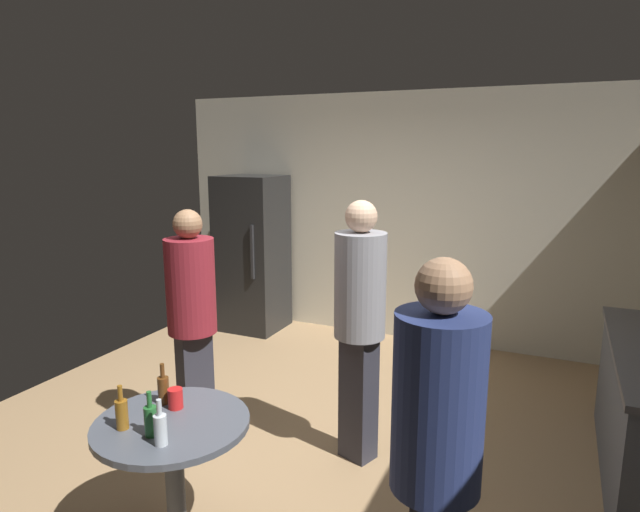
# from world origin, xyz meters

# --- Properties ---
(ground_plane) EXTENTS (5.20, 5.20, 0.10)m
(ground_plane) POSITION_xyz_m (0.00, 0.00, -0.05)
(ground_plane) COLOR #9E7C56
(wall_back) EXTENTS (5.32, 0.06, 2.70)m
(wall_back) POSITION_xyz_m (0.00, 2.63, 1.35)
(wall_back) COLOR beige
(wall_back) RESTS_ON ground_plane
(refrigerator) EXTENTS (0.70, 0.68, 1.80)m
(refrigerator) POSITION_xyz_m (-1.65, 2.20, 0.90)
(refrigerator) COLOR black
(refrigerator) RESTS_ON ground_plane
(foreground_table) EXTENTS (0.80, 0.80, 0.73)m
(foreground_table) POSITION_xyz_m (-0.14, -1.09, 0.63)
(foreground_table) COLOR #4C515B
(foreground_table) RESTS_ON ground_plane
(beer_bottle_amber) EXTENTS (0.06, 0.06, 0.23)m
(beer_bottle_amber) POSITION_xyz_m (-0.31, -1.25, 0.82)
(beer_bottle_amber) COLOR #8C5919
(beer_bottle_amber) RESTS_ON foreground_table
(beer_bottle_brown) EXTENTS (0.06, 0.06, 0.23)m
(beer_bottle_brown) POSITION_xyz_m (-0.30, -0.95, 0.82)
(beer_bottle_brown) COLOR #593314
(beer_bottle_brown) RESTS_ON foreground_table
(beer_bottle_green) EXTENTS (0.06, 0.06, 0.23)m
(beer_bottle_green) POSITION_xyz_m (-0.13, -1.24, 0.82)
(beer_bottle_green) COLOR #26662D
(beer_bottle_green) RESTS_ON foreground_table
(beer_bottle_clear) EXTENTS (0.06, 0.06, 0.23)m
(beer_bottle_clear) POSITION_xyz_m (-0.03, -1.29, 0.82)
(beer_bottle_clear) COLOR silver
(beer_bottle_clear) RESTS_ON foreground_table
(plastic_cup_red) EXTENTS (0.08, 0.08, 0.11)m
(plastic_cup_red) POSITION_xyz_m (-0.21, -0.97, 0.79)
(plastic_cup_red) COLOR red
(plastic_cup_red) RESTS_ON foreground_table
(person_in_maroon_shirt) EXTENTS (0.46, 0.46, 1.71)m
(person_in_maroon_shirt) POSITION_xyz_m (-0.69, -0.18, 1.00)
(person_in_maroon_shirt) COLOR #2D2D38
(person_in_maroon_shirt) RESTS_ON ground_plane
(person_in_navy_shirt) EXTENTS (0.40, 0.40, 1.74)m
(person_in_navy_shirt) POSITION_xyz_m (1.25, -1.26, 1.02)
(person_in_navy_shirt) COLOR #2D2D38
(person_in_navy_shirt) RESTS_ON ground_plane
(person_in_gray_shirt) EXTENTS (0.44, 0.44, 1.79)m
(person_in_gray_shirt) POSITION_xyz_m (0.44, 0.12, 1.05)
(person_in_gray_shirt) COLOR #2D2D38
(person_in_gray_shirt) RESTS_ON ground_plane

